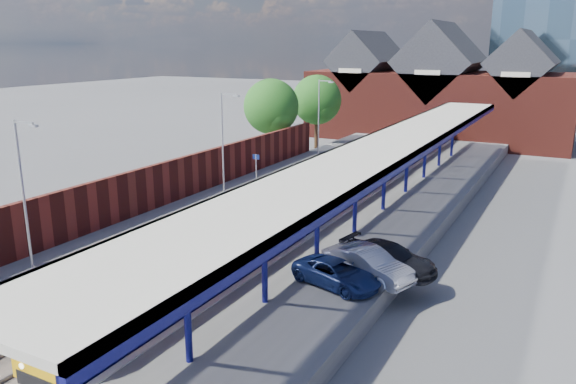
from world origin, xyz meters
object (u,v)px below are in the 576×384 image
(lamp_post_c, at_px, (224,136))
(platform_sign, at_px, (256,165))
(train, at_px, (381,160))
(parked_car_dark, at_px, (389,258))
(parked_car_blue, at_px, (337,273))
(lamp_post_b, at_px, (24,186))
(lamp_post_d, at_px, (320,112))
(parked_car_silver, at_px, (367,264))

(lamp_post_c, distance_m, platform_sign, 3.34)
(train, distance_m, platform_sign, 10.98)
(parked_car_dark, xyz_separation_m, parked_car_blue, (-1.51, -2.59, -0.10))
(lamp_post_b, xyz_separation_m, parked_car_dark, (14.82, 7.46, -3.33))
(lamp_post_c, bearing_deg, lamp_post_d, 90.00)
(lamp_post_b, xyz_separation_m, lamp_post_c, (0.00, 16.00, 0.00))
(platform_sign, distance_m, parked_car_blue, 17.79)
(lamp_post_d, xyz_separation_m, parked_car_dark, (14.82, -24.54, -3.33))
(lamp_post_d, relative_size, parked_car_dark, 1.53)
(train, relative_size, parked_car_blue, 16.16)
(platform_sign, xyz_separation_m, parked_car_dark, (13.45, -10.54, -1.03))
(parked_car_silver, height_order, parked_car_blue, parked_car_silver)
(lamp_post_b, height_order, parked_car_blue, lamp_post_b)
(lamp_post_c, relative_size, lamp_post_d, 1.00)
(lamp_post_c, xyz_separation_m, platform_sign, (1.36, 2.00, -2.30))
(lamp_post_c, distance_m, lamp_post_d, 16.00)
(lamp_post_b, bearing_deg, parked_car_dark, 26.72)
(lamp_post_b, height_order, platform_sign, lamp_post_b)
(platform_sign, bearing_deg, lamp_post_b, -94.33)
(platform_sign, relative_size, parked_car_dark, 0.55)
(lamp_post_b, xyz_separation_m, platform_sign, (1.36, 18.00, -2.30))
(parked_car_dark, bearing_deg, parked_car_blue, 160.45)
(lamp_post_c, bearing_deg, parked_car_dark, -29.96)
(lamp_post_c, bearing_deg, parked_car_blue, -39.91)
(train, height_order, parked_car_blue, train)
(lamp_post_b, distance_m, parked_car_silver, 15.86)
(parked_car_silver, height_order, parked_car_dark, parked_car_silver)
(lamp_post_c, xyz_separation_m, lamp_post_d, (0.00, 16.00, 0.00))
(parked_car_silver, relative_size, parked_car_blue, 1.06)
(lamp_post_c, xyz_separation_m, parked_car_blue, (13.31, -11.13, -3.43))
(lamp_post_d, height_order, parked_car_blue, lamp_post_d)
(parked_car_blue, bearing_deg, parked_car_silver, -19.54)
(parked_car_dark, bearing_deg, train, 30.40)
(parked_car_silver, bearing_deg, lamp_post_c, 74.68)
(parked_car_dark, bearing_deg, lamp_post_c, 70.68)
(train, xyz_separation_m, lamp_post_c, (-7.86, -10.84, 2.87))
(parked_car_blue, bearing_deg, lamp_post_c, 66.31)
(parked_car_blue, bearing_deg, parked_car_dark, -13.97)
(platform_sign, bearing_deg, lamp_post_c, -124.26)
(lamp_post_c, distance_m, parked_car_silver, 17.62)
(platform_sign, bearing_deg, train, 53.70)
(train, bearing_deg, lamp_post_c, -125.94)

